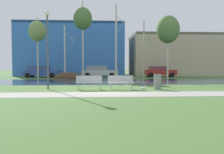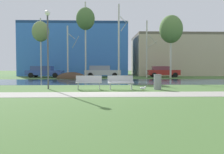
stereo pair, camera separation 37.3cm
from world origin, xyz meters
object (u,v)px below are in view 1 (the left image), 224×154
at_px(streetlamp, 47,36).
at_px(parked_hatch_third_red, 160,71).
at_px(parked_van_nearest_blue, 41,71).
at_px(bench_right, 121,82).
at_px(parked_sedan_second_silver, 99,71).
at_px(seagull, 143,88).
at_px(trash_bin, 158,82).
at_px(bench_left, 89,82).

distance_m(streetlamp, parked_hatch_third_red, 20.45).
bearing_deg(parked_van_nearest_blue, bench_right, -62.46).
bearing_deg(bench_right, parked_sedan_second_silver, 94.14).
xyz_separation_m(parked_van_nearest_blue, parked_hatch_third_red, (15.81, 0.27, -0.01)).
xyz_separation_m(seagull, parked_van_nearest_blue, (-10.17, 17.41, 0.66)).
bearing_deg(trash_bin, streetlamp, 175.27).
xyz_separation_m(parked_sedan_second_silver, parked_hatch_third_red, (8.20, 0.13, -0.03)).
relative_size(bench_right, parked_van_nearest_blue, 0.34).
relative_size(streetlamp, parked_sedan_second_silver, 1.02).
height_order(bench_right, streetlamp, streetlamp).
height_order(streetlamp, parked_van_nearest_blue, streetlamp).
bearing_deg(bench_left, seagull, -7.53).
height_order(bench_left, streetlamp, streetlamp).
xyz_separation_m(bench_left, bench_right, (1.97, 0.00, 0.00)).
bearing_deg(parked_sedan_second_silver, parked_van_nearest_blue, -178.88).
bearing_deg(seagull, trash_bin, 23.31).
bearing_deg(bench_left, bench_right, 0.00).
relative_size(bench_left, parked_hatch_third_red, 0.38).
distance_m(parked_sedan_second_silver, parked_hatch_third_red, 8.20).
xyz_separation_m(trash_bin, parked_sedan_second_silver, (-3.54, 17.13, 0.32)).
xyz_separation_m(bench_right, parked_van_nearest_blue, (-8.85, 16.97, 0.32)).
distance_m(streetlamp, parked_sedan_second_silver, 17.09).
xyz_separation_m(bench_left, trash_bin, (4.27, -0.01, 0.02)).
distance_m(bench_right, streetlamp, 5.43).
bearing_deg(seagull, bench_right, 161.81).
distance_m(streetlamp, parked_van_nearest_blue, 17.15).
distance_m(bench_left, parked_hatch_third_red, 19.42).
relative_size(bench_right, seagull, 3.79).
relative_size(bench_right, parked_hatch_third_red, 0.38).
bearing_deg(parked_hatch_third_red, parked_van_nearest_blue, -179.01).
relative_size(streetlamp, parked_van_nearest_blue, 1.03).
bearing_deg(parked_van_nearest_blue, parked_sedan_second_silver, 1.12).
bearing_deg(parked_sedan_second_silver, streetlamp, -101.39).
xyz_separation_m(bench_left, parked_van_nearest_blue, (-6.88, 16.97, 0.32)).
distance_m(bench_right, parked_van_nearest_blue, 19.14).
bearing_deg(bench_left, parked_sedan_second_silver, 87.57).
bearing_deg(seagull, parked_hatch_third_red, 72.31).
distance_m(parked_van_nearest_blue, parked_sedan_second_silver, 7.61).
xyz_separation_m(bench_left, parked_hatch_third_red, (8.93, 17.25, 0.31)).
bearing_deg(bench_left, parked_van_nearest_blue, 112.07).
xyz_separation_m(bench_right, streetlamp, (-4.58, 0.56, 2.87)).
xyz_separation_m(bench_right, trash_bin, (2.30, -0.01, 0.02)).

